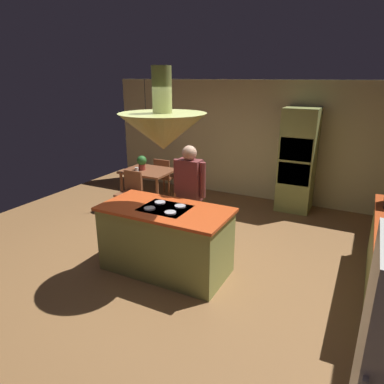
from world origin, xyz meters
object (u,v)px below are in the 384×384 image
(oven_tower, at_px, (298,160))
(chair_facing_island, at_px, (130,190))
(chair_by_back_wall, at_px, (164,175))
(dining_table, at_px, (148,175))
(person_at_island, at_px, (189,192))
(cup_on_table, at_px, (137,169))
(potted_plant_on_table, at_px, (142,162))
(kitchen_island, at_px, (166,239))

(oven_tower, relative_size, chair_facing_island, 2.36)
(chair_facing_island, relative_size, chair_by_back_wall, 1.00)
(dining_table, xyz_separation_m, person_at_island, (1.69, -1.38, 0.30))
(oven_tower, xyz_separation_m, cup_on_table, (-2.94, -1.35, -0.22))
(chair_facing_island, relative_size, potted_plant_on_table, 2.90)
(person_at_island, bearing_deg, chair_facing_island, 156.17)
(oven_tower, bearing_deg, chair_facing_island, -147.63)
(chair_by_back_wall, bearing_deg, dining_table, 90.00)
(oven_tower, xyz_separation_m, potted_plant_on_table, (-2.92, -1.18, -0.10))
(chair_facing_island, distance_m, cup_on_table, 0.54)
(dining_table, height_order, person_at_island, person_at_island)
(dining_table, bearing_deg, chair_by_back_wall, 90.00)
(oven_tower, height_order, person_at_island, oven_tower)
(person_at_island, bearing_deg, potted_plant_on_table, 143.55)
(person_at_island, xyz_separation_m, chair_by_back_wall, (-1.69, 2.01, -0.45))
(dining_table, distance_m, person_at_island, 2.21)
(person_at_island, distance_m, potted_plant_on_table, 2.26)
(person_at_island, height_order, chair_by_back_wall, person_at_island)
(oven_tower, height_order, potted_plant_on_table, oven_tower)
(dining_table, height_order, chair_by_back_wall, chair_by_back_wall)
(cup_on_table, bearing_deg, oven_tower, 24.64)
(kitchen_island, relative_size, oven_tower, 0.86)
(kitchen_island, xyz_separation_m, cup_on_table, (-1.84, 1.89, 0.33))
(chair_by_back_wall, height_order, potted_plant_on_table, potted_plant_on_table)
(dining_table, xyz_separation_m, potted_plant_on_table, (-0.12, -0.04, 0.28))
(kitchen_island, bearing_deg, person_at_island, 90.44)
(kitchen_island, height_order, cup_on_table, kitchen_island)
(potted_plant_on_table, bearing_deg, oven_tower, 21.97)
(person_at_island, relative_size, cup_on_table, 18.44)
(oven_tower, distance_m, person_at_island, 2.76)
(potted_plant_on_table, bearing_deg, kitchen_island, -48.52)
(kitchen_island, relative_size, dining_table, 1.78)
(chair_by_back_wall, height_order, cup_on_table, chair_by_back_wall)
(kitchen_island, distance_m, cup_on_table, 2.66)
(oven_tower, xyz_separation_m, chair_facing_island, (-2.80, -1.77, -0.52))
(chair_facing_island, bearing_deg, person_at_island, -23.83)
(kitchen_island, xyz_separation_m, chair_facing_island, (-1.70, 1.47, 0.03))
(potted_plant_on_table, relative_size, cup_on_table, 3.33)
(oven_tower, xyz_separation_m, dining_table, (-2.80, -1.14, -0.38))
(dining_table, xyz_separation_m, chair_facing_island, (0.00, -0.63, -0.15))
(kitchen_island, relative_size, chair_facing_island, 2.04)
(chair_facing_island, height_order, chair_by_back_wall, same)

